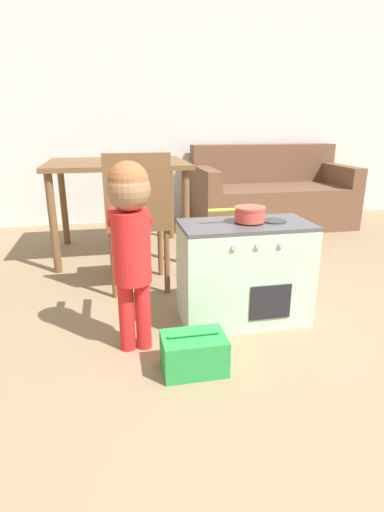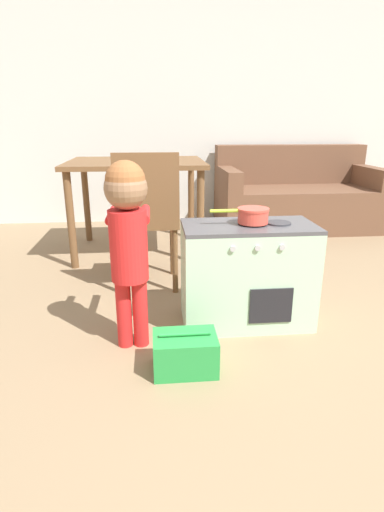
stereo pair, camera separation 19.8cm
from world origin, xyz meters
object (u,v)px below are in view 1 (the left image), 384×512
(toy_pot, at_px, (249,213))
(couch, at_px, (270,196))
(play_kitchen, at_px, (244,272))
(dining_table, at_px, (118,174))
(dining_chair_near, at_px, (138,219))
(toy_basket, at_px, (194,353))
(child_figure, at_px, (131,229))

(toy_pot, bearing_deg, couch, 64.67)
(play_kitchen, height_order, dining_table, dining_table)
(play_kitchen, height_order, dining_chair_near, dining_chair_near)
(dining_table, height_order, couch, couch)
(toy_pot, bearing_deg, play_kitchen, -177.97)
(toy_basket, relative_size, couch, 0.17)
(play_kitchen, relative_size, dining_chair_near, 0.78)
(toy_pot, height_order, dining_chair_near, dining_chair_near)
(play_kitchen, relative_size, dining_table, 0.64)
(child_figure, relative_size, dining_chair_near, 1.01)
(child_figure, relative_size, couch, 0.56)
(dining_chair_near, relative_size, couch, 0.55)
(dining_table, bearing_deg, dining_chair_near, -83.76)
(dining_chair_near, xyz_separation_m, couch, (1.51, 1.52, -0.17))
(toy_basket, bearing_deg, dining_table, 97.94)
(toy_basket, bearing_deg, dining_chair_near, 99.36)
(toy_pot, relative_size, couch, 0.19)
(toy_pot, distance_m, couch, 2.28)
(toy_pot, distance_m, toy_basket, 0.77)
(dining_table, bearing_deg, child_figure, -89.64)
(play_kitchen, distance_m, dining_chair_near, 0.77)
(play_kitchen, bearing_deg, couch, 64.37)
(play_kitchen, xyz_separation_m, toy_pot, (0.01, 0.00, 0.33))
(child_figure, bearing_deg, dining_table, 90.36)
(couch, bearing_deg, dining_table, -156.10)
(child_figure, bearing_deg, dining_chair_near, 83.69)
(dining_table, relative_size, couch, 0.67)
(dining_chair_near, bearing_deg, couch, 45.19)
(play_kitchen, bearing_deg, child_figure, -162.97)
(toy_basket, height_order, couch, couch)
(play_kitchen, xyz_separation_m, couch, (0.98, 2.05, 0.03))
(child_figure, height_order, toy_basket, child_figure)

